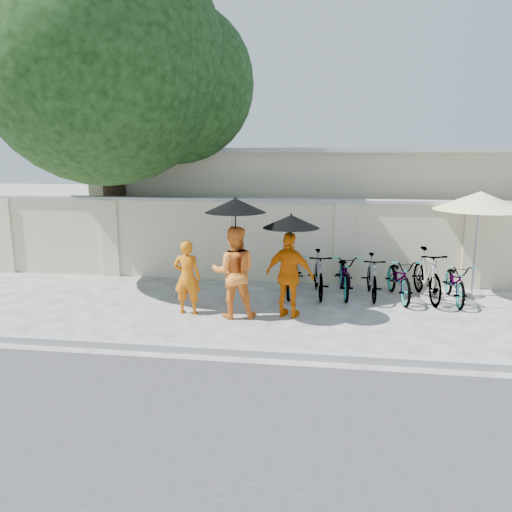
# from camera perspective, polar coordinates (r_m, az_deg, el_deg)

# --- Properties ---
(ground) EXTENTS (80.00, 80.00, 0.00)m
(ground) POSITION_cam_1_polar(r_m,az_deg,el_deg) (9.77, -1.65, -7.33)
(ground) COLOR beige
(kerb) EXTENTS (40.00, 0.16, 0.12)m
(kerb) POSITION_cam_1_polar(r_m,az_deg,el_deg) (8.19, -3.72, -10.76)
(kerb) COLOR #9A9A9A
(kerb) RESTS_ON ground
(compound_wall) EXTENTS (20.00, 0.30, 2.00)m
(compound_wall) POSITION_cam_1_polar(r_m,az_deg,el_deg) (12.51, 5.37, 1.58)
(compound_wall) COLOR beige
(compound_wall) RESTS_ON ground
(building_behind) EXTENTS (14.00, 6.00, 3.20)m
(building_behind) POSITION_cam_1_polar(r_m,az_deg,el_deg) (16.18, 9.67, 5.90)
(building_behind) COLOR #BAB19B
(building_behind) RESTS_ON ground
(shade_tree) EXTENTS (6.70, 6.20, 8.20)m
(shade_tree) POSITION_cam_1_polar(r_m,az_deg,el_deg) (13.31, -16.09, 19.52)
(shade_tree) COLOR #44321E
(shade_tree) RESTS_ON ground
(monk_left) EXTENTS (0.55, 0.36, 1.50)m
(monk_left) POSITION_cam_1_polar(r_m,az_deg,el_deg) (10.07, -7.87, -2.41)
(monk_left) COLOR orange
(monk_left) RESTS_ON ground
(monk_center) EXTENTS (0.97, 0.81, 1.81)m
(monk_center) POSITION_cam_1_polar(r_m,az_deg,el_deg) (9.73, -2.51, -1.85)
(monk_center) COLOR orange
(monk_center) RESTS_ON ground
(parasol_center) EXTENTS (1.16, 1.16, 1.32)m
(parasol_center) POSITION_cam_1_polar(r_m,az_deg,el_deg) (9.43, -2.37, 5.79)
(parasol_center) COLOR black
(parasol_center) RESTS_ON ground
(monk_right) EXTENTS (1.07, 0.70, 1.70)m
(monk_right) POSITION_cam_1_polar(r_m,az_deg,el_deg) (9.75, 3.86, -2.20)
(monk_right) COLOR orange
(monk_right) RESTS_ON ground
(parasol_right) EXTENTS (1.09, 1.09, 1.08)m
(parasol_right) POSITION_cam_1_polar(r_m,az_deg,el_deg) (9.47, 4.03, 3.97)
(parasol_right) COLOR black
(parasol_right) RESTS_ON ground
(patio_umbrella) EXTENTS (2.28, 2.28, 2.37)m
(patio_umbrella) POSITION_cam_1_polar(r_m,az_deg,el_deg) (12.01, 24.24, 5.65)
(patio_umbrella) COLOR #9A9A9A
(patio_umbrella) RESTS_ON ground
(bike_0) EXTENTS (0.73, 1.94, 1.01)m
(bike_0) POSITION_cam_1_polar(r_m,az_deg,el_deg) (11.51, 4.25, -1.80)
(bike_0) COLOR #95959A
(bike_0) RESTS_ON ground
(bike_1) EXTENTS (0.67, 1.76, 1.03)m
(bike_1) POSITION_cam_1_polar(r_m,az_deg,el_deg) (11.33, 7.17, -2.03)
(bike_1) COLOR #95959A
(bike_1) RESTS_ON ground
(bike_2) EXTENTS (0.76, 1.90, 0.98)m
(bike_2) POSITION_cam_1_polar(r_m,az_deg,el_deg) (11.53, 10.12, -2.00)
(bike_2) COLOR #95959A
(bike_2) RESTS_ON ground
(bike_3) EXTENTS (0.50, 1.63, 0.97)m
(bike_3) POSITION_cam_1_polar(r_m,az_deg,el_deg) (11.40, 13.11, -2.31)
(bike_3) COLOR #95959A
(bike_3) RESTS_ON ground
(bike_4) EXTENTS (0.86, 1.88, 0.95)m
(bike_4) POSITION_cam_1_polar(r_m,az_deg,el_deg) (11.46, 16.05, -2.44)
(bike_4) COLOR #95959A
(bike_4) RESTS_ON ground
(bike_5) EXTENTS (0.76, 1.94, 1.14)m
(bike_5) POSITION_cam_1_polar(r_m,az_deg,el_deg) (11.57, 18.95, -2.03)
(bike_5) COLOR #95959A
(bike_5) RESTS_ON ground
(bike_6) EXTENTS (0.60, 1.70, 0.89)m
(bike_6) POSITION_cam_1_polar(r_m,az_deg,el_deg) (11.66, 21.82, -2.75)
(bike_6) COLOR #95959A
(bike_6) RESTS_ON ground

